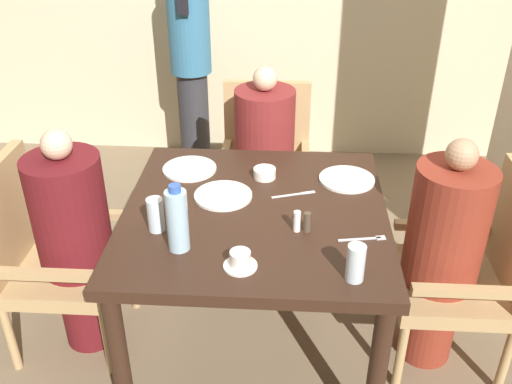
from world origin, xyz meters
The scene contains 21 objects.
ground_plane centered at (0.00, 0.00, 0.00)m, with size 16.00×16.00×0.00m, color #7A664C.
dining_table centered at (0.00, 0.00, 0.66)m, with size 1.08×1.10×0.75m.
chair_left_side centered at (-0.93, 0.00, 0.49)m, with size 0.50×0.50×0.92m.
diner_in_left_chair centered at (-0.79, 0.00, 0.56)m, with size 0.32×0.32×1.09m.
chair_far_side centered at (0.00, 0.94, 0.49)m, with size 0.50×0.50×0.92m.
diner_in_far_chair centered at (0.00, 0.80, 0.56)m, with size 0.32×0.32×1.10m.
chair_right_side centered at (0.93, 0.00, 0.49)m, with size 0.50×0.50×0.92m.
diner_in_right_chair centered at (0.79, 0.00, 0.56)m, with size 0.32×0.32×1.09m.
standing_host centered at (-0.54, 1.71, 0.87)m, with size 0.27×0.31×1.61m.
plate_main_left centered at (0.39, 0.27, 0.76)m, with size 0.25×0.25×0.01m.
plate_main_right centered at (-0.14, 0.09, 0.76)m, with size 0.25×0.25×0.01m.
plate_dessert_center centered at (-0.33, 0.32, 0.76)m, with size 0.25×0.25×0.01m.
teacup_with_saucer centered at (-0.03, -0.39, 0.78)m, with size 0.12×0.12×0.06m.
bowl_small centered at (0.03, 0.27, 0.77)m, with size 0.10×0.10×0.05m.
water_bottle centered at (-0.26, -0.29, 0.88)m, with size 0.08×0.08×0.27m.
glass_tall_near centered at (0.37, -0.43, 0.82)m, with size 0.06×0.06×0.14m.
glass_tall_mid centered at (-0.37, -0.17, 0.82)m, with size 0.06×0.06×0.14m.
salt_shaker centered at (0.17, -0.15, 0.79)m, with size 0.03×0.03×0.09m.
pepper_shaker centered at (0.21, -0.15, 0.79)m, with size 0.03×0.03×0.08m.
fork_beside_plate centered at (0.44, -0.19, 0.75)m, with size 0.18×0.05×0.00m.
knife_beside_plate centered at (0.17, 0.13, 0.75)m, with size 0.19×0.07×0.00m.
Camera 1 is at (0.13, -1.98, 2.00)m, focal length 40.00 mm.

